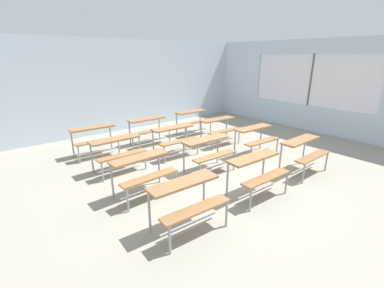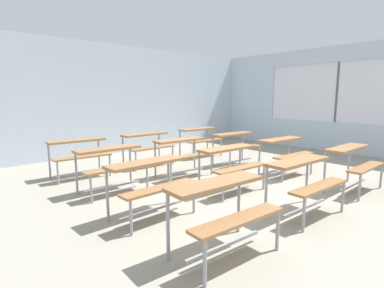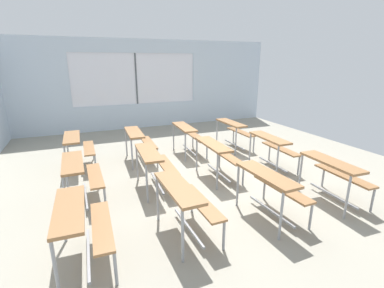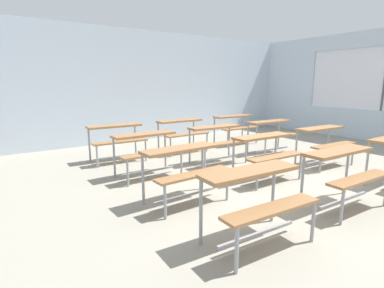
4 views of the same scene
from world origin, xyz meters
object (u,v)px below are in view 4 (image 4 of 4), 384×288
at_px(desk_bench_r0c1, 345,165).
at_px(desk_bench_r1c1, 267,147).
at_px(desk_bench_r0c0, 257,190).
at_px(desk_bench_r3c2, 235,123).
at_px(desk_bench_r2c0, 147,144).
at_px(desk_bench_r1c0, 185,162).
at_px(desk_bench_r2c2, 272,129).
at_px(desk_bench_r3c1, 182,128).
at_px(desk_bench_r2c1, 217,136).
at_px(desk_bench_r1c2, 325,137).
at_px(desk_bench_r3c0, 117,134).

relative_size(desk_bench_r0c1, desk_bench_r1c1, 1.00).
bearing_deg(desk_bench_r1c1, desk_bench_r0c0, -139.22).
bearing_deg(desk_bench_r3c2, desk_bench_r2c0, -157.37).
height_order(desk_bench_r0c0, desk_bench_r0c1, same).
bearing_deg(desk_bench_r0c1, desk_bench_r1c0, 143.06).
relative_size(desk_bench_r2c2, desk_bench_r3c1, 1.02).
distance_m(desk_bench_r2c0, desk_bench_r3c1, 1.98).
relative_size(desk_bench_r1c0, desk_bench_r2c1, 1.00).
height_order(desk_bench_r1c2, desk_bench_r3c1, same).
bearing_deg(desk_bench_r3c1, desk_bench_r3c0, 178.15).
height_order(desk_bench_r1c0, desk_bench_r2c2, same).
distance_m(desk_bench_r0c0, desk_bench_r1c1, 2.09).
distance_m(desk_bench_r2c0, desk_bench_r3c2, 3.43).
height_order(desk_bench_r0c1, desk_bench_r1c0, same).
height_order(desk_bench_r0c1, desk_bench_r1c1, same).
xyz_separation_m(desk_bench_r2c1, desk_bench_r3c0, (-1.60, 1.29, 0.00)).
bearing_deg(desk_bench_r2c1, desk_bench_r2c0, -177.07).
xyz_separation_m(desk_bench_r1c1, desk_bench_r3c1, (-0.03, 2.55, 0.00)).
bearing_deg(desk_bench_r1c1, desk_bench_r2c1, 91.24).
bearing_deg(desk_bench_r1c2, desk_bench_r0c0, -155.24).
height_order(desk_bench_r2c1, desk_bench_r3c2, same).
xyz_separation_m(desk_bench_r1c1, desk_bench_r2c0, (-1.54, 1.28, 0.00)).
xyz_separation_m(desk_bench_r1c0, desk_bench_r3c0, (0.04, 2.62, 0.00)).
bearing_deg(desk_bench_r3c0, desk_bench_r0c0, -88.50).
bearing_deg(desk_bench_r0c1, desk_bench_r0c0, -178.26).
bearing_deg(desk_bench_r3c0, desk_bench_r3c2, 1.43).
height_order(desk_bench_r0c0, desk_bench_r3c0, same).
distance_m(desk_bench_r2c0, desk_bench_r2c1, 1.55).
bearing_deg(desk_bench_r2c0, desk_bench_r1c2, -23.36).
xyz_separation_m(desk_bench_r3c0, desk_bench_r3c1, (1.57, -0.04, 0.00)).
bearing_deg(desk_bench_r0c0, desk_bench_r0c1, 2.57).
distance_m(desk_bench_r0c0, desk_bench_r1c0, 1.29).
height_order(desk_bench_r1c0, desk_bench_r3c0, same).
distance_m(desk_bench_r1c0, desk_bench_r3c1, 3.04).
distance_m(desk_bench_r0c1, desk_bench_r1c2, 2.10).
relative_size(desk_bench_r1c2, desk_bench_r2c1, 1.00).
height_order(desk_bench_r1c0, desk_bench_r3c2, same).
distance_m(desk_bench_r2c1, desk_bench_r3c2, 2.07).
height_order(desk_bench_r1c0, desk_bench_r2c1, same).
relative_size(desk_bench_r0c0, desk_bench_r2c2, 1.00).
xyz_separation_m(desk_bench_r2c2, desk_bench_r3c0, (-3.16, 1.35, 0.00)).
xyz_separation_m(desk_bench_r2c1, desk_bench_r2c2, (1.56, -0.05, 0.00)).
bearing_deg(desk_bench_r0c0, desk_bench_r3c2, 52.72).
bearing_deg(desk_bench_r2c1, desk_bench_r3c2, 40.54).
bearing_deg(desk_bench_r2c1, desk_bench_r0c1, -87.96).
bearing_deg(desk_bench_r2c2, desk_bench_r0c1, -119.09).
height_order(desk_bench_r2c2, desk_bench_r3c1, same).
bearing_deg(desk_bench_r3c0, desk_bench_r0c1, -66.29).
height_order(desk_bench_r0c1, desk_bench_r2c0, same).
relative_size(desk_bench_r0c1, desk_bench_r3c0, 1.00).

